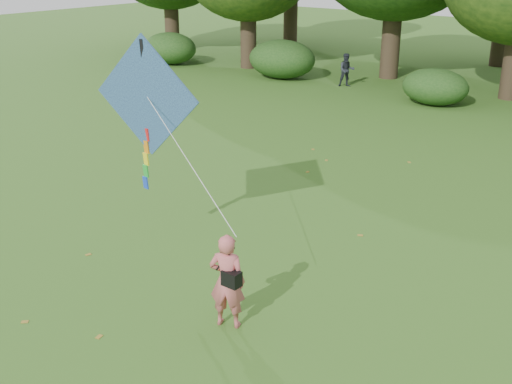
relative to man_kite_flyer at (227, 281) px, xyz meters
The scene contains 6 objects.
ground 0.85m from the man_kite_flyer, 33.98° to the left, with size 100.00×100.00×0.00m, color #265114.
man_kite_flyer is the anchor object (origin of this frame).
bystander_left 19.97m from the man_kite_flyer, 114.96° to the left, with size 0.71×0.56×1.47m, color #22262D.
crossbody_bag 0.16m from the man_kite_flyer, 14.61° to the right, with size 0.43×0.20×0.68m.
flying_kite 4.06m from the man_kite_flyer, 157.63° to the left, with size 4.47×1.52×3.15m.
fallen_leaves 3.46m from the man_kite_flyer, 115.58° to the left, with size 9.48×12.86×0.01m.
Camera 1 is at (5.92, -7.09, 5.95)m, focal length 45.00 mm.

